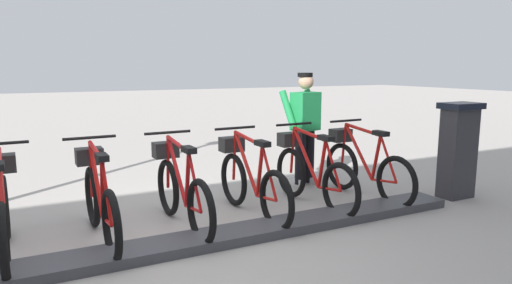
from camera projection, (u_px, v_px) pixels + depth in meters
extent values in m
plane|color=#B4ACA4|center=(179.00, 250.00, 4.36)|extent=(60.00, 60.00, 0.00)
cube|color=#47474C|center=(179.00, 245.00, 4.35)|extent=(0.44, 6.75, 0.10)
cube|color=#38383D|center=(458.00, 154.00, 6.03)|extent=(0.28, 0.44, 1.20)
cube|color=#194C8C|center=(450.00, 126.00, 6.10)|extent=(0.03, 0.30, 0.40)
cube|color=black|center=(461.00, 106.00, 5.92)|extent=(0.36, 0.52, 0.08)
torus|color=black|center=(396.00, 183.00, 5.57)|extent=(0.67, 0.09, 0.67)
torus|color=black|center=(342.00, 166.00, 6.48)|extent=(0.67, 0.09, 0.67)
cylinder|color=red|center=(359.00, 151.00, 6.13)|extent=(0.60, 0.06, 0.70)
cylinder|color=red|center=(376.00, 158.00, 5.84)|extent=(0.16, 0.05, 0.61)
cylinder|color=red|center=(362.00, 130.00, 6.03)|extent=(0.69, 0.07, 0.11)
cylinder|color=red|center=(384.00, 181.00, 5.75)|extent=(0.43, 0.05, 0.09)
cylinder|color=red|center=(388.00, 159.00, 5.65)|extent=(0.33, 0.04, 0.56)
cylinder|color=red|center=(344.00, 146.00, 6.40)|extent=(0.10, 0.04, 0.62)
cube|color=black|center=(381.00, 133.00, 5.74)|extent=(0.22, 0.11, 0.06)
cylinder|color=black|center=(346.00, 121.00, 6.31)|extent=(0.05, 0.54, 0.03)
cube|color=#2D2D2D|center=(340.00, 135.00, 6.45)|extent=(0.21, 0.29, 0.18)
torus|color=black|center=(341.00, 191.00, 5.19)|extent=(0.67, 0.09, 0.67)
torus|color=black|center=(291.00, 172.00, 6.10)|extent=(0.67, 0.09, 0.67)
cylinder|color=red|center=(306.00, 157.00, 5.75)|extent=(0.60, 0.06, 0.70)
cylinder|color=red|center=(322.00, 164.00, 5.46)|extent=(0.16, 0.05, 0.61)
cylinder|color=red|center=(309.00, 134.00, 5.65)|extent=(0.69, 0.07, 0.11)
cylinder|color=red|center=(329.00, 189.00, 5.38)|extent=(0.43, 0.05, 0.09)
cylinder|color=red|center=(333.00, 165.00, 5.28)|extent=(0.33, 0.04, 0.56)
cylinder|color=red|center=(293.00, 150.00, 6.02)|extent=(0.10, 0.04, 0.62)
cube|color=black|center=(326.00, 138.00, 5.36)|extent=(0.22, 0.11, 0.06)
cylinder|color=black|center=(294.00, 124.00, 5.94)|extent=(0.05, 0.54, 0.03)
cube|color=#2D2D2D|center=(289.00, 139.00, 6.07)|extent=(0.21, 0.29, 0.18)
torus|color=black|center=(276.00, 201.00, 4.81)|extent=(0.67, 0.09, 0.67)
torus|color=black|center=(234.00, 179.00, 5.72)|extent=(0.67, 0.09, 0.67)
cylinder|color=red|center=(246.00, 163.00, 5.38)|extent=(0.60, 0.06, 0.70)
cylinder|color=red|center=(260.00, 171.00, 5.09)|extent=(0.16, 0.05, 0.61)
cylinder|color=red|center=(248.00, 139.00, 5.28)|extent=(0.69, 0.07, 0.11)
cylinder|color=red|center=(266.00, 198.00, 5.00)|extent=(0.43, 0.05, 0.09)
cylinder|color=red|center=(269.00, 173.00, 4.90)|extent=(0.33, 0.04, 0.56)
cylinder|color=red|center=(234.00, 156.00, 5.64)|extent=(0.10, 0.04, 0.62)
cube|color=black|center=(262.00, 143.00, 4.98)|extent=(0.22, 0.11, 0.06)
cylinder|color=black|center=(235.00, 128.00, 5.56)|extent=(0.05, 0.54, 0.03)
cube|color=#2D2D2D|center=(232.00, 144.00, 5.69)|extent=(0.21, 0.29, 0.18)
torus|color=black|center=(201.00, 212.00, 4.43)|extent=(0.67, 0.09, 0.67)
torus|color=black|center=(168.00, 187.00, 5.34)|extent=(0.67, 0.09, 0.67)
cylinder|color=red|center=(177.00, 170.00, 5.00)|extent=(0.60, 0.06, 0.70)
cylinder|color=red|center=(188.00, 180.00, 4.71)|extent=(0.16, 0.05, 0.61)
cylinder|color=red|center=(178.00, 144.00, 4.90)|extent=(0.69, 0.07, 0.11)
cylinder|color=red|center=(193.00, 209.00, 4.62)|extent=(0.43, 0.05, 0.09)
cylinder|color=red|center=(195.00, 182.00, 4.52)|extent=(0.33, 0.04, 0.56)
cylinder|color=red|center=(168.00, 162.00, 5.27)|extent=(0.10, 0.04, 0.62)
cube|color=black|center=(189.00, 150.00, 4.60)|extent=(0.22, 0.11, 0.06)
cylinder|color=black|center=(168.00, 132.00, 5.18)|extent=(0.05, 0.54, 0.03)
cube|color=#2D2D2D|center=(165.00, 150.00, 5.31)|extent=(0.21, 0.29, 0.18)
torus|color=black|center=(112.00, 226.00, 4.06)|extent=(0.67, 0.09, 0.67)
torus|color=black|center=(92.00, 197.00, 4.96)|extent=(0.67, 0.09, 0.67)
cylinder|color=red|center=(96.00, 179.00, 4.62)|extent=(0.60, 0.06, 0.70)
cylinder|color=red|center=(103.00, 190.00, 4.33)|extent=(0.16, 0.05, 0.61)
cylinder|color=red|center=(96.00, 151.00, 4.52)|extent=(0.69, 0.07, 0.11)
cylinder|color=red|center=(107.00, 222.00, 4.24)|extent=(0.43, 0.05, 0.09)
cylinder|color=red|center=(107.00, 192.00, 4.14)|extent=(0.33, 0.04, 0.56)
cylinder|color=red|center=(91.00, 170.00, 4.89)|extent=(0.10, 0.04, 0.62)
cube|color=black|center=(102.00, 157.00, 4.22)|extent=(0.22, 0.11, 0.06)
cylinder|color=black|center=(90.00, 138.00, 4.80)|extent=(0.05, 0.54, 0.03)
cube|color=#2D2D2D|center=(89.00, 156.00, 4.93)|extent=(0.21, 0.29, 0.18)
torus|color=black|center=(4.00, 242.00, 3.68)|extent=(0.67, 0.09, 0.67)
torus|color=black|center=(5.00, 207.00, 4.59)|extent=(0.67, 0.09, 0.67)
cylinder|color=red|center=(2.00, 188.00, 4.24)|extent=(0.60, 0.06, 0.70)
cylinder|color=red|center=(2.00, 201.00, 3.95)|extent=(0.16, 0.05, 0.61)
cylinder|color=red|center=(4.00, 237.00, 3.87)|extent=(0.43, 0.05, 0.09)
cylinder|color=red|center=(1.00, 205.00, 3.76)|extent=(0.33, 0.04, 0.56)
cylinder|color=red|center=(2.00, 178.00, 4.51)|extent=(0.10, 0.04, 0.62)
cube|color=#2D2D2D|center=(0.00, 164.00, 4.56)|extent=(0.21, 0.29, 0.18)
cube|color=white|center=(296.00, 181.00, 6.76)|extent=(0.28, 0.17, 0.10)
cube|color=white|center=(312.00, 180.00, 6.82)|extent=(0.28, 0.17, 0.10)
cylinder|color=black|center=(300.00, 157.00, 6.66)|extent=(0.15, 0.15, 0.82)
cylinder|color=black|center=(309.00, 155.00, 6.79)|extent=(0.15, 0.15, 0.82)
cube|color=#20934B|center=(305.00, 111.00, 6.62)|extent=(0.35, 0.45, 0.56)
cylinder|color=#20934B|center=(288.00, 110.00, 6.52)|extent=(0.35, 0.18, 0.57)
cylinder|color=#20934B|center=(312.00, 108.00, 6.85)|extent=(0.35, 0.18, 0.57)
sphere|color=tan|center=(306.00, 82.00, 6.55)|extent=(0.22, 0.22, 0.22)
cylinder|color=black|center=(305.00, 75.00, 6.54)|extent=(0.22, 0.22, 0.06)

